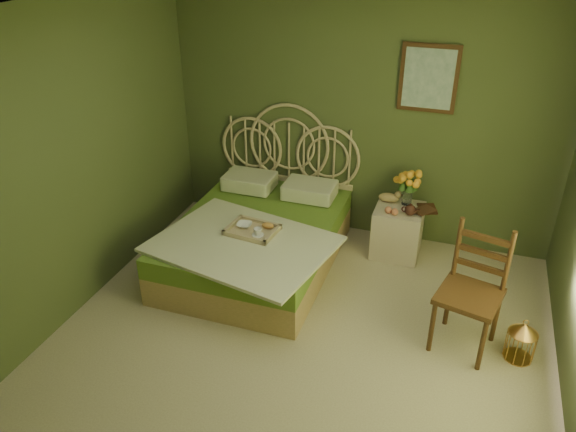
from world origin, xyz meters
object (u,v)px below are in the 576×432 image
at_px(chair, 472,281).
at_px(birdcage, 521,342).
at_px(bed, 259,236).
at_px(nightstand, 399,223).

relative_size(chair, birdcage, 3.09).
bearing_deg(bed, chair, -15.18).
relative_size(bed, nightstand, 2.30).
height_order(bed, chair, bed).
distance_m(bed, nightstand, 1.43).
xyz_separation_m(nightstand, chair, (0.73, -1.17, 0.23)).
bearing_deg(nightstand, birdcage, -47.14).
distance_m(bed, chair, 2.11).
distance_m(nightstand, chair, 1.40).
distance_m(bed, birdcage, 2.55).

